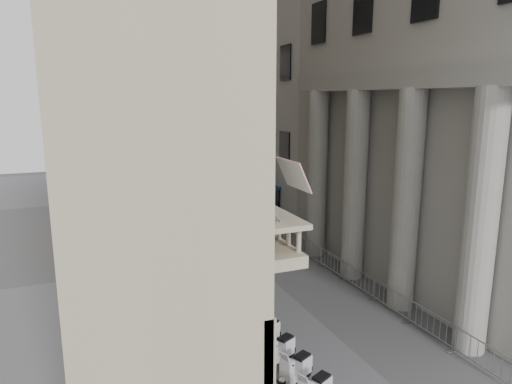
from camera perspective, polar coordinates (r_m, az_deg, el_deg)
far_building at (r=54.93m, az=-12.79°, el=17.07°), size 22.00×10.00×30.00m
iron_fence at (r=26.20m, az=-9.38°, el=-9.92°), size 0.30×28.00×1.40m
blue_awning at (r=35.93m, az=0.91°, el=-3.78°), size 1.60×3.00×3.00m
scooter_3 at (r=17.85m, az=2.99°, el=-20.77°), size 1.51×1.09×1.50m
scooter_4 at (r=18.85m, az=1.22°, el=-18.84°), size 1.51×1.09×1.50m
scooter_5 at (r=19.89m, az=-0.33°, el=-17.09°), size 1.51×1.09×1.50m
scooter_6 at (r=20.96m, az=-1.71°, el=-15.51°), size 1.51×1.09×1.50m
scooter_7 at (r=22.04m, az=-2.93°, el=-14.08°), size 1.51×1.09×1.50m
scooter_8 at (r=23.16m, az=-4.03°, el=-12.77°), size 1.51×1.09×1.50m
scooter_9 at (r=24.28m, az=-5.01°, el=-11.59°), size 1.51×1.09×1.50m
scooter_10 at (r=25.43m, az=-5.90°, el=-10.50°), size 1.51×1.09×1.50m
scooter_11 at (r=26.59m, az=-6.70°, el=-9.51°), size 1.51×1.09×1.50m
barrier_0 at (r=19.37m, az=26.18°, el=-19.24°), size 0.60×2.40×1.10m
barrier_1 at (r=20.84m, az=20.87°, el=-16.49°), size 0.60×2.40×1.10m
barrier_2 at (r=22.50m, az=16.41°, el=-14.01°), size 0.60×2.40×1.10m
barrier_3 at (r=24.30m, az=12.67°, el=-11.83°), size 0.60×2.40×1.10m
barrier_4 at (r=26.21m, az=9.52°, el=-9.91°), size 0.60×2.40×1.10m
barrier_5 at (r=28.22m, az=6.82°, el=-8.24°), size 0.60×2.40×1.10m
barrier_6 at (r=30.30m, az=4.52°, el=-6.78°), size 0.60×2.40×1.10m
barrier_7 at (r=32.44m, az=2.52°, el=-5.50°), size 0.60×2.40×1.10m
barrier_8 at (r=34.63m, az=0.78°, el=-4.37°), size 0.60×2.40×1.10m
barrier_9 at (r=36.86m, az=-0.75°, el=-3.38°), size 0.60×2.40×1.10m
security_tent at (r=36.52m, az=-12.56°, el=0.37°), size 3.81×3.81×3.10m
street_lamp at (r=34.12m, az=-12.62°, el=3.52°), size 2.61×0.89×8.22m
info_kiosk at (r=23.81m, az=-6.36°, el=-9.90°), size 0.40×0.82×1.67m
pedestrian_a at (r=34.26m, az=-3.56°, el=-2.90°), size 0.77×0.58×1.93m
pedestrian_b at (r=36.89m, az=-1.84°, el=-2.04°), size 0.94×0.82×1.66m
pedestrian_c at (r=39.59m, az=-9.29°, el=-0.97°), size 1.10×0.83×2.03m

